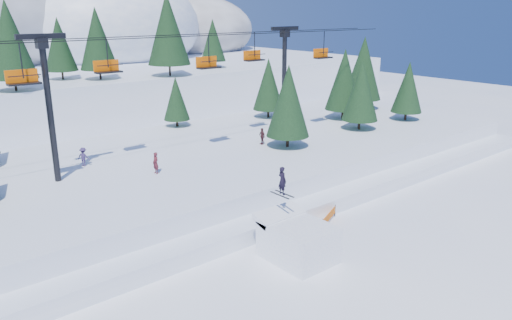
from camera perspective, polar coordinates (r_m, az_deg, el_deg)
ground at (r=29.77m, az=8.30°, el=-12.07°), size 160.00×160.00×0.00m
mid_shelf at (r=42.34m, az=-9.94°, el=-1.37°), size 70.00×22.00×2.50m
berm at (r=34.77m, az=-1.51°, el=-6.46°), size 70.00×6.00×1.10m
jump_kicker at (r=30.06m, az=4.71°, el=-9.02°), size 3.26×4.44×5.37m
chairlift at (r=41.31m, az=-8.86°, el=9.73°), size 46.00×3.21×10.28m
conifer_stand at (r=42.37m, az=-7.87°, el=6.51°), size 61.46×17.60×9.47m
distant_skiers at (r=44.67m, az=-6.30°, el=2.45°), size 24.66×7.95×1.63m
banner_near at (r=35.15m, az=8.36°, el=-6.40°), size 2.61×1.23×0.90m
banner_far at (r=41.16m, az=13.16°, el=-3.15°), size 2.75×0.84×0.90m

